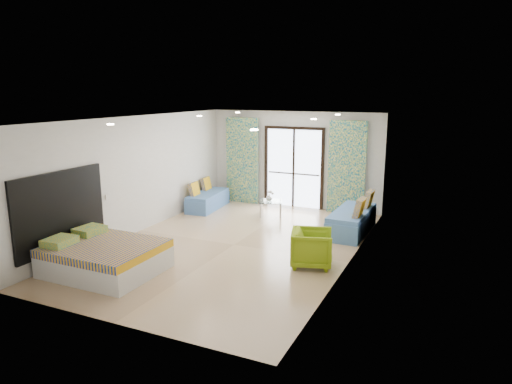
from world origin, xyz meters
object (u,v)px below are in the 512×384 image
at_px(bed, 104,257).
at_px(daybed_right, 352,220).
at_px(armchair, 312,246).
at_px(coffee_table, 271,202).
at_px(daybed_left, 207,200).

relative_size(bed, daybed_right, 0.99).
xyz_separation_m(bed, daybed_right, (3.59, 4.24, 0.02)).
xyz_separation_m(bed, armchair, (3.36, 1.86, 0.10)).
relative_size(coffee_table, armchair, 1.01).
height_order(daybed_right, armchair, daybed_right).
height_order(bed, coffee_table, coffee_table).
relative_size(daybed_right, coffee_table, 2.51).
distance_m(daybed_right, armchair, 2.39).
relative_size(daybed_left, daybed_right, 0.87).
distance_m(daybed_left, coffee_table, 1.91).
distance_m(bed, armchair, 3.84).
bearing_deg(coffee_table, daybed_right, -14.85).
bearing_deg(daybed_right, armchair, -94.14).
xyz_separation_m(daybed_left, coffee_table, (1.91, 0.06, 0.10)).
relative_size(bed, coffee_table, 2.49).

